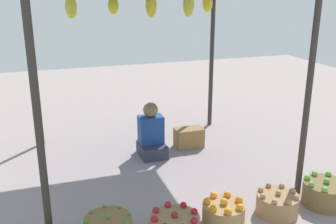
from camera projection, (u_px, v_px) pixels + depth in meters
ground_plane at (153, 165)px, 5.36m from camera, size 14.00×14.00×0.00m
vendor_person at (151, 135)px, 5.58m from camera, size 0.36×0.44×0.78m
basket_oranges at (223, 213)px, 4.00m from camera, size 0.43×0.43×0.29m
basket_potatoes at (277, 204)px, 4.18m from camera, size 0.44×0.44×0.27m
basket_green_apples at (325, 193)px, 4.36m from camera, size 0.49×0.49×0.32m
wooden_crate_near_vendor at (189, 138)px, 5.91m from camera, size 0.42×0.24×0.29m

